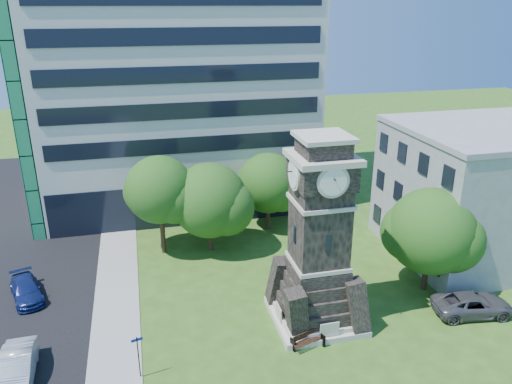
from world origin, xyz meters
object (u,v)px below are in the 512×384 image
object	(u,v)px
car_street_mid	(17,369)
car_street_north	(26,290)
car_east_lot	(473,304)
street_sign	(138,353)
clock_tower	(318,246)
park_bench	(307,340)

from	to	relation	value
car_street_mid	car_street_north	size ratio (longest dim) A/B	1.08
car_east_lot	street_sign	size ratio (longest dim) A/B	1.97
clock_tower	street_sign	xyz separation A→B (m)	(-11.10, -2.82, -3.65)
car_street_mid	car_east_lot	world-z (taller)	car_street_mid
car_street_mid	park_bench	size ratio (longest dim) A/B	2.44
street_sign	clock_tower	bearing A→B (deg)	-0.09
clock_tower	car_east_lot	bearing A→B (deg)	-10.64
car_street_mid	park_bench	bearing A→B (deg)	-6.49
park_bench	street_sign	bearing A→B (deg)	162.73
car_east_lot	park_bench	size ratio (longest dim) A/B	2.63
park_bench	street_sign	xyz separation A→B (m)	(-9.68, -0.25, 1.10)
park_bench	clock_tower	bearing A→B (deg)	42.31
clock_tower	park_bench	world-z (taller)	clock_tower
car_street_mid	car_east_lot	size ratio (longest dim) A/B	0.93
park_bench	street_sign	size ratio (longest dim) A/B	0.75
street_sign	park_bench	bearing A→B (deg)	-12.88
car_east_lot	street_sign	xyz separation A→B (m)	(-21.28, -0.91, 0.92)
clock_tower	park_bench	size ratio (longest dim) A/B	6.25
clock_tower	car_street_north	world-z (taller)	clock_tower
clock_tower	park_bench	distance (m)	5.58
car_street_mid	car_east_lot	distance (m)	27.68
car_east_lot	car_street_mid	bearing A→B (deg)	96.90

